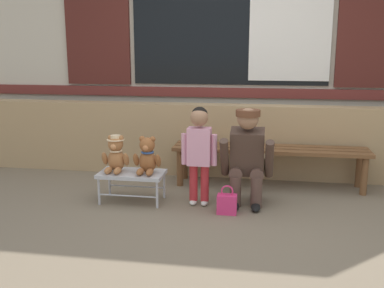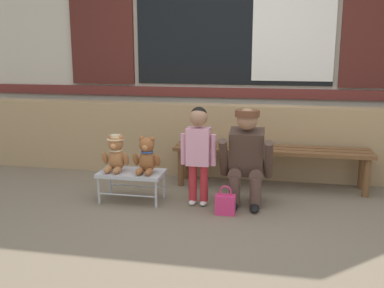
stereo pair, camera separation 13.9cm
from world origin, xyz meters
name	(u,v)px [view 1 (the left image)]	position (x,y,z in m)	size (l,w,h in m)	color
ground_plane	(209,219)	(0.00, 0.00, 0.00)	(60.00, 60.00, 0.00)	#756651
brick_low_wall	(225,140)	(0.00, 1.43, 0.42)	(7.28, 0.25, 0.85)	tan
shop_facade	(231,22)	(0.00, 1.94, 1.81)	(7.43, 0.26, 3.61)	beige
wooden_bench_long	(270,153)	(0.53, 1.06, 0.37)	(2.10, 0.40, 0.44)	brown
small_display_bench	(132,175)	(-0.81, 0.34, 0.27)	(0.64, 0.36, 0.30)	#BCBCC1
teddy_bear_with_hat	(116,154)	(-0.97, 0.34, 0.47)	(0.28, 0.27, 0.36)	#A86B3D
teddy_bear_plain	(147,157)	(-0.65, 0.34, 0.46)	(0.28, 0.26, 0.36)	#93562D
child_standing	(199,145)	(-0.14, 0.36, 0.59)	(0.35, 0.18, 0.96)	#B7282D
adult_crouching	(248,156)	(0.32, 0.44, 0.48)	(0.50, 0.49, 0.95)	brown
handbag_on_ground	(227,204)	(0.15, 0.15, 0.10)	(0.18, 0.11, 0.27)	#E53370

